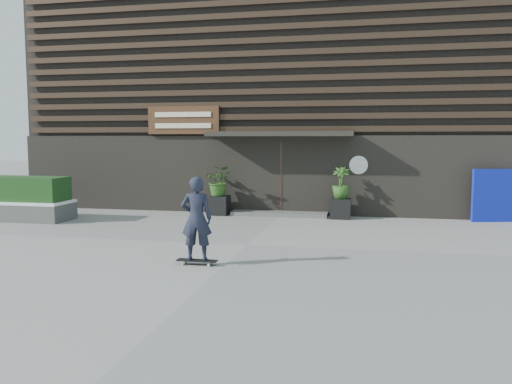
% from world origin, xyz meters
% --- Properties ---
extents(ground, '(80.00, 80.00, 0.00)m').
position_xyz_m(ground, '(0.00, 0.00, 0.00)').
color(ground, gray).
rests_on(ground, ground).
extents(entrance_step, '(3.00, 0.80, 0.12)m').
position_xyz_m(entrance_step, '(0.00, 4.60, 0.06)').
color(entrance_step, '#535350').
rests_on(entrance_step, ground).
extents(planter_pot_left, '(0.60, 0.60, 0.60)m').
position_xyz_m(planter_pot_left, '(-1.90, 4.40, 0.30)').
color(planter_pot_left, black).
rests_on(planter_pot_left, ground).
extents(bamboo_left, '(0.86, 0.75, 0.96)m').
position_xyz_m(bamboo_left, '(-1.90, 4.40, 1.08)').
color(bamboo_left, '#2D591E').
rests_on(bamboo_left, planter_pot_left).
extents(planter_pot_right, '(0.60, 0.60, 0.60)m').
position_xyz_m(planter_pot_right, '(1.90, 4.40, 0.30)').
color(planter_pot_right, black).
rests_on(planter_pot_right, ground).
extents(bamboo_right, '(0.54, 0.54, 0.96)m').
position_xyz_m(bamboo_right, '(1.90, 4.40, 1.08)').
color(bamboo_right, '#2D591E').
rests_on(bamboo_right, planter_pot_right).
extents(raised_bed, '(3.50, 1.20, 0.50)m').
position_xyz_m(raised_bed, '(-7.67, 2.25, 0.25)').
color(raised_bed, '#484845').
rests_on(raised_bed, ground).
extents(snow_layer, '(3.50, 1.20, 0.08)m').
position_xyz_m(snow_layer, '(-7.67, 2.25, 0.54)').
color(snow_layer, white).
rests_on(snow_layer, raised_bed).
extents(hedge, '(3.30, 1.00, 0.70)m').
position_xyz_m(hedge, '(-7.67, 2.25, 0.93)').
color(hedge, '#173915').
rests_on(hedge, snow_layer).
extents(blue_tarp, '(1.61, 0.53, 1.53)m').
position_xyz_m(blue_tarp, '(6.43, 4.70, 0.77)').
color(blue_tarp, '#0C19A6').
rests_on(blue_tarp, ground).
extents(building, '(18.00, 11.00, 8.00)m').
position_xyz_m(building, '(-0.00, 9.96, 3.99)').
color(building, black).
rests_on(building, ground).
extents(skateboarder, '(0.78, 0.48, 1.69)m').
position_xyz_m(skateboarder, '(-0.53, -2.00, 0.88)').
color(skateboarder, black).
rests_on(skateboarder, ground).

